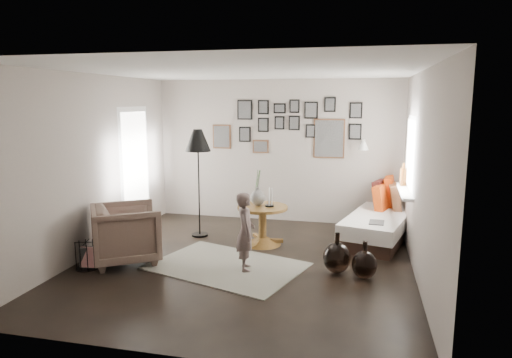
% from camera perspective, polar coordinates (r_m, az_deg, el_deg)
% --- Properties ---
extents(ground, '(4.80, 4.80, 0.00)m').
position_cam_1_polar(ground, '(6.42, -1.47, -10.46)').
color(ground, black).
rests_on(ground, ground).
extents(wall_back, '(4.50, 0.00, 4.50)m').
position_cam_1_polar(wall_back, '(8.42, 2.61, 3.50)').
color(wall_back, '#A2978E').
rests_on(wall_back, ground).
extents(wall_front, '(4.50, 0.00, 4.50)m').
position_cam_1_polar(wall_front, '(3.86, -10.57, -4.18)').
color(wall_front, '#A2978E').
rests_on(wall_front, ground).
extents(wall_left, '(0.00, 4.80, 4.80)m').
position_cam_1_polar(wall_left, '(7.00, -19.65, 1.66)').
color(wall_left, '#A2978E').
rests_on(wall_left, ground).
extents(wall_right, '(0.00, 4.80, 4.80)m').
position_cam_1_polar(wall_right, '(5.94, 19.97, 0.28)').
color(wall_right, '#A2978E').
rests_on(wall_right, ground).
extents(ceiling, '(4.80, 4.80, 0.00)m').
position_cam_1_polar(ceiling, '(6.03, -1.58, 13.39)').
color(ceiling, white).
rests_on(ceiling, wall_back).
extents(door_left, '(0.00, 2.14, 2.14)m').
position_cam_1_polar(door_left, '(8.05, -14.87, 1.10)').
color(door_left, white).
rests_on(door_left, wall_left).
extents(window_right, '(0.15, 1.32, 1.30)m').
position_cam_1_polar(window_right, '(7.31, 18.01, -0.85)').
color(window_right, white).
rests_on(window_right, wall_right).
extents(gallery_wall, '(2.74, 0.03, 1.08)m').
position_cam_1_polar(gallery_wall, '(8.31, 4.57, 6.47)').
color(gallery_wall, brown).
rests_on(gallery_wall, wall_back).
extents(wall_sconce, '(0.18, 0.36, 0.16)m').
position_cam_1_polar(wall_sconce, '(8.00, 13.28, 4.09)').
color(wall_sconce, white).
rests_on(wall_sconce, wall_back).
extents(rug, '(2.28, 1.90, 0.01)m').
position_cam_1_polar(rug, '(6.31, -3.69, -10.78)').
color(rug, beige).
rests_on(rug, ground).
extents(pedestal_table, '(0.78, 0.78, 0.61)m').
position_cam_1_polar(pedestal_table, '(7.13, 0.82, -5.98)').
color(pedestal_table, brown).
rests_on(pedestal_table, ground).
extents(vase, '(0.22, 0.22, 0.56)m').
position_cam_1_polar(vase, '(7.05, 0.23, -1.98)').
color(vase, black).
rests_on(vase, pedestal_table).
extents(candles, '(0.13, 0.13, 0.29)m').
position_cam_1_polar(candles, '(6.99, 1.71, -2.33)').
color(candles, black).
rests_on(candles, pedestal_table).
extents(daybed, '(1.28, 2.04, 0.94)m').
position_cam_1_polar(daybed, '(7.67, 15.04, -5.16)').
color(daybed, black).
rests_on(daybed, ground).
extents(magazine_on_daybed, '(0.23, 0.30, 0.02)m').
position_cam_1_polar(magazine_on_daybed, '(7.01, 14.85, -5.26)').
color(magazine_on_daybed, black).
rests_on(magazine_on_daybed, daybed).
extents(armchair, '(1.22, 1.21, 0.81)m').
position_cam_1_polar(armchair, '(6.61, -15.90, -6.55)').
color(armchair, brown).
rests_on(armchair, ground).
extents(armchair_cushion, '(0.51, 0.51, 0.17)m').
position_cam_1_polar(armchair_cushion, '(6.62, -15.49, -5.83)').
color(armchair_cushion, silver).
rests_on(armchair_cushion, armchair).
extents(floor_lamp, '(0.41, 0.41, 1.77)m').
position_cam_1_polar(floor_lamp, '(7.42, -7.27, 4.31)').
color(floor_lamp, black).
rests_on(floor_lamp, ground).
extents(magazine_basket, '(0.36, 0.36, 0.36)m').
position_cam_1_polar(magazine_basket, '(6.57, -20.38, -8.96)').
color(magazine_basket, black).
rests_on(magazine_basket, ground).
extents(demijohn_large, '(0.36, 0.36, 0.54)m').
position_cam_1_polar(demijohn_large, '(6.10, 10.06, -9.64)').
color(demijohn_large, black).
rests_on(demijohn_large, ground).
extents(demijohn_small, '(0.32, 0.32, 0.49)m').
position_cam_1_polar(demijohn_small, '(5.99, 13.39, -10.37)').
color(demijohn_small, black).
rests_on(demijohn_small, ground).
extents(child, '(0.36, 0.44, 1.05)m').
position_cam_1_polar(child, '(6.01, -1.32, -6.60)').
color(child, brown).
rests_on(child, ground).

